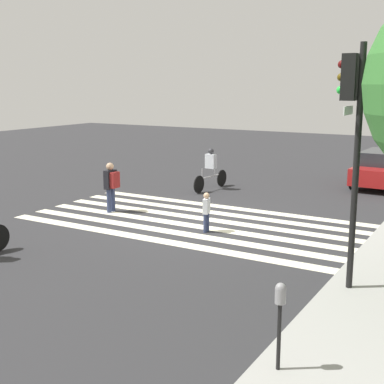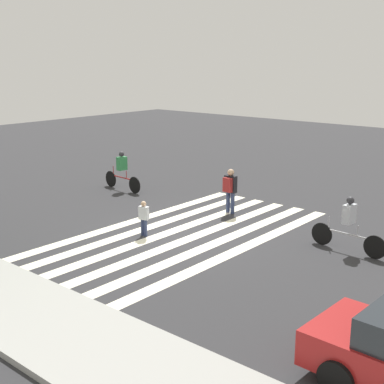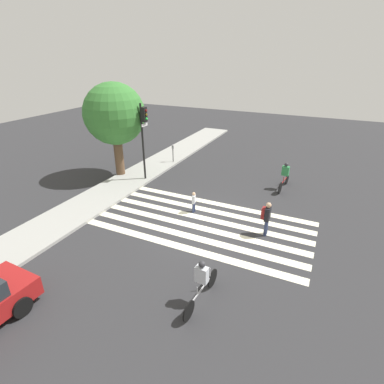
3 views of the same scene
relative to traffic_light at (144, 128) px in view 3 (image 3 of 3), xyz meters
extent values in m
plane|color=#2D2D30|center=(-3.31, -5.31, -3.34)|extent=(60.00, 60.00, 0.00)
cube|color=#9E9E99|center=(-3.31, 0.94, -3.27)|extent=(36.00, 2.50, 0.14)
cube|color=#F2EDCC|center=(-5.47, -5.31, -3.33)|extent=(0.42, 10.00, 0.01)
cube|color=#F2EDCC|center=(-4.61, -5.31, -3.33)|extent=(0.42, 10.00, 0.01)
cube|color=#F2EDCC|center=(-3.74, -5.31, -3.33)|extent=(0.42, 10.00, 0.01)
cube|color=#F2EDCC|center=(-2.87, -5.31, -3.33)|extent=(0.42, 10.00, 0.01)
cube|color=#F2EDCC|center=(-2.01, -5.31, -3.33)|extent=(0.42, 10.00, 0.01)
cube|color=#F2EDCC|center=(-1.14, -5.31, -3.33)|extent=(0.42, 10.00, 0.01)
cylinder|color=black|center=(0.00, 0.13, -0.95)|extent=(0.12, 0.12, 4.77)
cube|color=black|center=(0.00, -0.08, 0.81)|extent=(0.32, 0.26, 0.84)
cube|color=silver|center=(0.00, -0.08, 0.21)|extent=(0.60, 0.02, 0.16)
sphere|color=#590F0F|center=(0.00, -0.24, 1.04)|extent=(0.15, 0.15, 0.15)
sphere|color=#59470F|center=(0.00, -0.24, 0.81)|extent=(0.15, 0.15, 0.15)
sphere|color=#26D83F|center=(0.00, -0.24, 0.58)|extent=(0.15, 0.15, 0.15)
cylinder|color=black|center=(3.58, 0.06, -2.78)|extent=(0.06, 0.06, 1.12)
cylinder|color=gray|center=(3.58, 0.06, -2.11)|extent=(0.15, 0.15, 0.22)
sphere|color=gray|center=(3.58, 0.06, -2.00)|extent=(0.14, 0.14, 0.14)
cylinder|color=brown|center=(-0.01, 2.04, -2.03)|extent=(0.57, 0.57, 2.62)
sphere|color=#387A33|center=(-0.01, 2.04, 0.68)|extent=(3.73, 3.73, 3.73)
cylinder|color=navy|center=(-3.13, -8.20, -2.96)|extent=(0.14, 0.14, 0.76)
cylinder|color=navy|center=(-2.93, -8.20, -2.96)|extent=(0.14, 0.14, 0.76)
cube|color=black|center=(-3.03, -8.20, -2.28)|extent=(0.44, 0.20, 0.60)
sphere|color=tan|center=(-3.03, -8.20, -1.86)|extent=(0.24, 0.24, 0.24)
cube|color=maroon|center=(-3.03, -8.02, -2.28)|extent=(0.33, 0.16, 0.50)
cylinder|color=navy|center=(-2.57, -4.43, -3.07)|extent=(0.10, 0.10, 0.53)
cylinder|color=navy|center=(-2.43, -4.43, -3.07)|extent=(0.10, 0.10, 0.53)
cube|color=silver|center=(-2.50, -4.43, -2.60)|extent=(0.33, 0.21, 0.42)
sphere|color=tan|center=(-2.50, -4.43, -2.31)|extent=(0.17, 0.17, 0.17)
cylinder|color=black|center=(-7.06, -7.26, -3.01)|extent=(0.66, 0.09, 0.66)
cylinder|color=black|center=(-8.71, -7.14, -3.01)|extent=(0.66, 0.09, 0.66)
cube|color=#B2B2B7|center=(-7.89, -7.20, -2.82)|extent=(1.40, 0.13, 0.04)
cylinder|color=#B2B2B7|center=(-8.17, -7.18, -2.66)|extent=(0.03, 0.03, 0.32)
cylinder|color=#B2B2B7|center=(-7.27, -7.24, -2.62)|extent=(0.03, 0.03, 0.40)
cube|color=silver|center=(-7.89, -7.20, -2.23)|extent=(0.27, 0.42, 0.55)
sphere|color=#333338|center=(-7.89, -7.20, -1.83)|extent=(0.22, 0.22, 0.22)
cylinder|color=black|center=(3.24, -8.11, -2.99)|extent=(0.68, 0.10, 0.68)
cylinder|color=black|center=(1.63, -7.97, -2.99)|extent=(0.68, 0.10, 0.68)
cube|color=maroon|center=(2.43, -8.04, -2.81)|extent=(1.37, 0.15, 0.04)
cylinder|color=maroon|center=(2.15, -8.02, -2.65)|extent=(0.03, 0.03, 0.32)
cylinder|color=maroon|center=(3.04, -8.09, -2.61)|extent=(0.03, 0.03, 0.40)
cube|color=#338C4C|center=(2.43, -8.04, -2.21)|extent=(0.27, 0.42, 0.55)
sphere|color=#333338|center=(2.43, -8.04, -1.82)|extent=(0.22, 0.22, 0.22)
cylinder|color=black|center=(-10.73, -2.44, -3.02)|extent=(0.65, 0.22, 0.64)
camera|label=1|loc=(10.04, 2.46, 0.70)|focal=50.00mm
camera|label=2|loc=(-13.82, 6.60, 2.01)|focal=50.00mm
camera|label=3|loc=(-14.67, -10.05, 4.03)|focal=28.00mm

